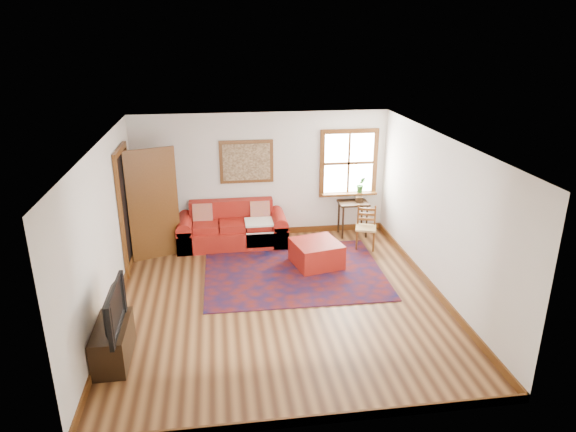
{
  "coord_description": "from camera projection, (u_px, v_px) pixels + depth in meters",
  "views": [
    {
      "loc": [
        -0.86,
        -7.05,
        3.98
      ],
      "look_at": [
        0.22,
        0.6,
        1.16
      ],
      "focal_mm": 32.0,
      "sensor_mm": 36.0,
      "label": 1
    }
  ],
  "objects": [
    {
      "name": "window",
      "position": [
        350.0,
        170.0,
        10.33
      ],
      "size": [
        1.18,
        0.2,
        1.38
      ],
      "color": "white",
      "rests_on": "ground"
    },
    {
      "name": "framed_artwork",
      "position": [
        246.0,
        162.0,
        9.99
      ],
      "size": [
        1.05,
        0.07,
        0.85
      ],
      "color": "#5F3514",
      "rests_on": "ground"
    },
    {
      "name": "red_ottoman",
      "position": [
        316.0,
        254.0,
        9.12
      ],
      "size": [
        0.94,
        0.94,
        0.45
      ],
      "primitive_type": "cube",
      "rotation": [
        0.0,
        0.0,
        0.23
      ],
      "color": "maroon",
      "rests_on": "ground"
    },
    {
      "name": "media_cabinet",
      "position": [
        113.0,
        343.0,
        6.48
      ],
      "size": [
        0.41,
        0.91,
        0.5
      ],
      "primitive_type": "cube",
      "color": "black",
      "rests_on": "ground"
    },
    {
      "name": "red_leather_sofa",
      "position": [
        233.0,
        231.0,
        10.03
      ],
      "size": [
        2.11,
        0.87,
        0.82
      ],
      "color": "maroon",
      "rests_on": "ground"
    },
    {
      "name": "side_table",
      "position": [
        353.0,
        208.0,
        10.36
      ],
      "size": [
        0.59,
        0.44,
        0.71
      ],
      "color": "black",
      "rests_on": "ground"
    },
    {
      "name": "television",
      "position": [
        108.0,
        309.0,
        6.22
      ],
      "size": [
        0.13,
        0.99,
        0.57
      ],
      "primitive_type": "imported",
      "rotation": [
        0.0,
        0.0,
        1.57
      ],
      "color": "black",
      "rests_on": "media_cabinet"
    },
    {
      "name": "doorway",
      "position": [
        143.0,
        205.0,
        9.04
      ],
      "size": [
        0.89,
        1.08,
        2.14
      ],
      "color": "black",
      "rests_on": "ground"
    },
    {
      "name": "candle_hurricane",
      "position": [
        119.0,
        303.0,
        6.76
      ],
      "size": [
        0.12,
        0.12,
        0.18
      ],
      "color": "silver",
      "rests_on": "media_cabinet"
    },
    {
      "name": "ground",
      "position": [
        279.0,
        299.0,
        8.03
      ],
      "size": [
        5.5,
        5.5,
        0.0
      ],
      "primitive_type": "plane",
      "color": "#472613",
      "rests_on": "ground"
    },
    {
      "name": "room_envelope",
      "position": [
        279.0,
        199.0,
        7.48
      ],
      "size": [
        5.04,
        5.54,
        2.52
      ],
      "color": "silver",
      "rests_on": "ground"
    },
    {
      "name": "ladder_back_chair",
      "position": [
        366.0,
        226.0,
        9.83
      ],
      "size": [
        0.47,
        0.46,
        0.82
      ],
      "color": "tan",
      "rests_on": "ground"
    },
    {
      "name": "persian_rug",
      "position": [
        294.0,
        272.0,
        8.92
      ],
      "size": [
        3.08,
        2.48,
        0.02
      ],
      "primitive_type": "cube",
      "rotation": [
        0.0,
        0.0,
        -0.01
      ],
      "color": "#56120C",
      "rests_on": "ground"
    }
  ]
}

